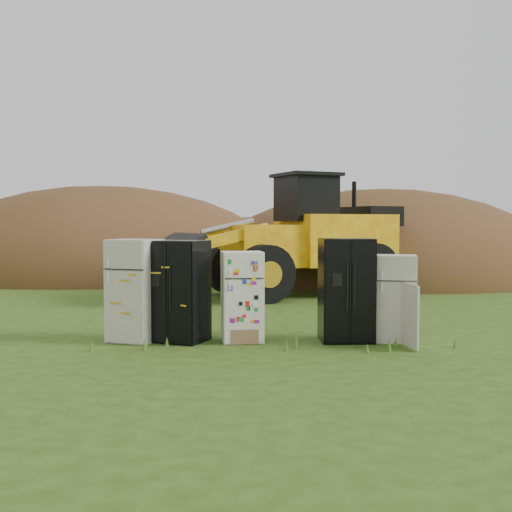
{
  "coord_description": "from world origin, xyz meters",
  "views": [
    {
      "loc": [
        -0.31,
        -11.5,
        2.14
      ],
      "look_at": [
        -0.22,
        2.0,
        1.43
      ],
      "focal_mm": 45.0,
      "sensor_mm": 36.0,
      "label": 1
    }
  ],
  "objects_px": {
    "fridge_sticker": "(242,297)",
    "fridge_open_door": "(396,298)",
    "wheel_loader": "(279,235)",
    "fridge_black_side": "(179,291)",
    "fridge_black_right": "(346,290)",
    "fridge_leftmost": "(135,290)"
  },
  "relations": [
    {
      "from": "fridge_black_right",
      "to": "wheel_loader",
      "type": "height_order",
      "value": "wheel_loader"
    },
    {
      "from": "wheel_loader",
      "to": "fridge_black_side",
      "type": "bearing_deg",
      "value": -131.18
    },
    {
      "from": "fridge_sticker",
      "to": "fridge_leftmost",
      "type": "bearing_deg",
      "value": 170.51
    },
    {
      "from": "fridge_sticker",
      "to": "fridge_open_door",
      "type": "height_order",
      "value": "fridge_sticker"
    },
    {
      "from": "fridge_black_side",
      "to": "fridge_sticker",
      "type": "height_order",
      "value": "fridge_black_side"
    },
    {
      "from": "fridge_black_right",
      "to": "wheel_loader",
      "type": "bearing_deg",
      "value": 95.22
    },
    {
      "from": "fridge_sticker",
      "to": "fridge_open_door",
      "type": "relative_size",
      "value": 1.04
    },
    {
      "from": "fridge_leftmost",
      "to": "wheel_loader",
      "type": "bearing_deg",
      "value": 87.31
    },
    {
      "from": "fridge_black_side",
      "to": "fridge_black_right",
      "type": "relative_size",
      "value": 0.98
    },
    {
      "from": "fridge_black_side",
      "to": "wheel_loader",
      "type": "bearing_deg",
      "value": 95.43
    },
    {
      "from": "fridge_leftmost",
      "to": "fridge_black_right",
      "type": "height_order",
      "value": "fridge_black_right"
    },
    {
      "from": "fridge_sticker",
      "to": "wheel_loader",
      "type": "bearing_deg",
      "value": 74.69
    },
    {
      "from": "fridge_leftmost",
      "to": "fridge_black_right",
      "type": "bearing_deg",
      "value": 19.16
    },
    {
      "from": "fridge_leftmost",
      "to": "wheel_loader",
      "type": "height_order",
      "value": "wheel_loader"
    },
    {
      "from": "fridge_open_door",
      "to": "wheel_loader",
      "type": "relative_size",
      "value": 0.21
    },
    {
      "from": "fridge_black_side",
      "to": "wheel_loader",
      "type": "height_order",
      "value": "wheel_loader"
    },
    {
      "from": "fridge_leftmost",
      "to": "fridge_open_door",
      "type": "distance_m",
      "value": 4.71
    },
    {
      "from": "fridge_black_right",
      "to": "wheel_loader",
      "type": "xyz_separation_m",
      "value": [
        -0.92,
        6.96,
        0.86
      ]
    },
    {
      "from": "fridge_sticker",
      "to": "wheel_loader",
      "type": "distance_m",
      "value": 7.11
    },
    {
      "from": "fridge_black_side",
      "to": "wheel_loader",
      "type": "distance_m",
      "value": 7.31
    },
    {
      "from": "fridge_sticker",
      "to": "fridge_open_door",
      "type": "xyz_separation_m",
      "value": [
        2.78,
        0.0,
        -0.03
      ]
    },
    {
      "from": "fridge_leftmost",
      "to": "fridge_black_side",
      "type": "height_order",
      "value": "fridge_leftmost"
    }
  ]
}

